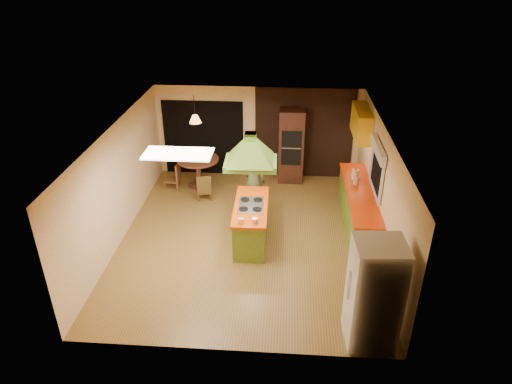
# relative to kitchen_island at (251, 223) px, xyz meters

# --- Properties ---
(ground) EXTENTS (6.50, 6.50, 0.00)m
(ground) POSITION_rel_kitchen_island_xyz_m (-0.08, 0.12, -0.45)
(ground) COLOR olive
(ground) RESTS_ON ground
(room_walls) EXTENTS (5.50, 6.50, 6.50)m
(room_walls) POSITION_rel_kitchen_island_xyz_m (-0.08, 0.12, 0.80)
(room_walls) COLOR #F9E1B3
(room_walls) RESTS_ON ground
(ceiling_plane) EXTENTS (6.50, 6.50, 0.00)m
(ceiling_plane) POSITION_rel_kitchen_island_xyz_m (-0.08, 0.12, 2.05)
(ceiling_plane) COLOR silver
(ceiling_plane) RESTS_ON room_walls
(brick_panel) EXTENTS (2.64, 0.03, 2.50)m
(brick_panel) POSITION_rel_kitchen_island_xyz_m (1.17, 3.35, 0.80)
(brick_panel) COLOR #381E14
(brick_panel) RESTS_ON ground
(nook_opening) EXTENTS (2.20, 0.03, 2.10)m
(nook_opening) POSITION_rel_kitchen_island_xyz_m (-1.58, 3.35, 0.60)
(nook_opening) COLOR black
(nook_opening) RESTS_ON ground
(right_counter) EXTENTS (0.62, 3.05, 0.92)m
(right_counter) POSITION_rel_kitchen_island_xyz_m (2.37, 0.72, 0.02)
(right_counter) COLOR olive
(right_counter) RESTS_ON ground
(upper_cabinets) EXTENTS (0.34, 1.40, 0.70)m
(upper_cabinets) POSITION_rel_kitchen_island_xyz_m (2.49, 2.32, 1.50)
(upper_cabinets) COLOR yellow
(upper_cabinets) RESTS_ON room_walls
(window_right) EXTENTS (0.12, 1.35, 1.06)m
(window_right) POSITION_rel_kitchen_island_xyz_m (2.61, 0.52, 1.32)
(window_right) COLOR black
(window_right) RESTS_ON room_walls
(fluor_panel) EXTENTS (1.20, 0.60, 0.03)m
(fluor_panel) POSITION_rel_kitchen_island_xyz_m (-1.18, -1.08, 2.04)
(fluor_panel) COLOR white
(fluor_panel) RESTS_ON ceiling_plane
(kitchen_island) EXTENTS (0.74, 1.77, 0.90)m
(kitchen_island) POSITION_rel_kitchen_island_xyz_m (0.00, 0.00, 0.00)
(kitchen_island) COLOR olive
(kitchen_island) RESTS_ON ground
(range_hood) EXTENTS (1.06, 0.78, 0.80)m
(range_hood) POSITION_rel_kitchen_island_xyz_m (-0.00, -0.00, 1.80)
(range_hood) COLOR #53771D
(range_hood) RESTS_ON ceiling_plane
(man) EXTENTS (0.64, 0.47, 1.61)m
(man) POSITION_rel_kitchen_island_xyz_m (-0.05, 1.23, 0.36)
(man) COLOR #4C4F2A
(man) RESTS_ON ground
(refrigerator) EXTENTS (0.80, 0.76, 1.86)m
(refrigerator) POSITION_rel_kitchen_island_xyz_m (2.14, -2.70, 0.48)
(refrigerator) COLOR white
(refrigerator) RESTS_ON ground
(wall_oven) EXTENTS (0.67, 0.60, 2.01)m
(wall_oven) POSITION_rel_kitchen_island_xyz_m (0.83, 3.07, 0.56)
(wall_oven) COLOR #482317
(wall_oven) RESTS_ON ground
(dining_table) EXTENTS (1.10, 1.10, 0.82)m
(dining_table) POSITION_rel_kitchen_island_xyz_m (-1.60, 2.48, 0.13)
(dining_table) COLOR brown
(dining_table) RESTS_ON ground
(chair_left) EXTENTS (0.41, 0.41, 0.70)m
(chair_left) POSITION_rel_kitchen_island_xyz_m (-2.30, 2.38, -0.10)
(chair_left) COLOR brown
(chair_left) RESTS_ON ground
(chair_near) EXTENTS (0.45, 0.45, 0.70)m
(chair_near) POSITION_rel_kitchen_island_xyz_m (-1.35, 1.83, -0.10)
(chair_near) COLOR brown
(chair_near) RESTS_ON ground
(pendant_lamp) EXTENTS (0.39, 0.39, 0.19)m
(pendant_lamp) POSITION_rel_kitchen_island_xyz_m (-1.60, 2.48, 1.45)
(pendant_lamp) COLOR #FF9E3F
(pendant_lamp) RESTS_ON ceiling_plane
(canister_large) EXTENTS (0.17, 0.17, 0.23)m
(canister_large) POSITION_rel_kitchen_island_xyz_m (2.32, 1.34, 0.59)
(canister_large) COLOR #FFF2CD
(canister_large) RESTS_ON right_counter
(canister_medium) EXTENTS (0.16, 0.16, 0.19)m
(canister_medium) POSITION_rel_kitchen_island_xyz_m (2.32, 1.09, 0.57)
(canister_medium) COLOR beige
(canister_medium) RESTS_ON right_counter
(canister_small) EXTENTS (0.13, 0.13, 0.15)m
(canister_small) POSITION_rel_kitchen_island_xyz_m (2.32, 1.55, 0.55)
(canister_small) COLOR beige
(canister_small) RESTS_ON right_counter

